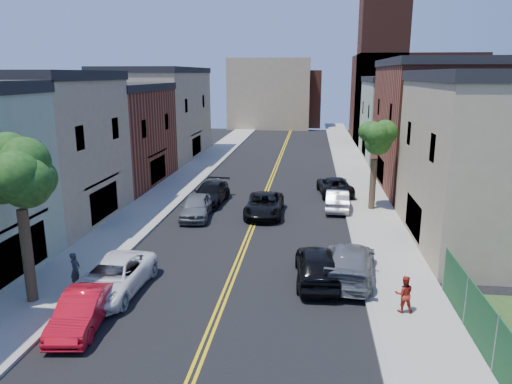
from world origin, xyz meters
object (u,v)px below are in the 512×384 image
(black_car_right, at_px, (317,265))
(dark_car_right_far, at_px, (335,186))
(silver_car_right, at_px, (337,200))
(grey_car_right, at_px, (350,262))
(black_suv_lane, at_px, (264,205))
(pedestrian_right, at_px, (404,294))
(white_pickup, at_px, (113,277))
(black_car_left, at_px, (210,193))
(grey_car_left, at_px, (196,206))
(pedestrian_left, at_px, (75,270))
(red_sedan, at_px, (82,311))

(black_car_right, height_order, dark_car_right_far, black_car_right)
(silver_car_right, xyz_separation_m, dark_car_right_far, (0.00, 4.39, -0.01))
(grey_car_right, xyz_separation_m, black_car_right, (-1.51, -0.52, 0.02))
(black_suv_lane, xyz_separation_m, pedestrian_right, (6.89, -13.22, 0.18))
(white_pickup, distance_m, silver_car_right, 17.92)
(black_car_right, xyz_separation_m, pedestrian_right, (3.39, -2.79, 0.08))
(black_car_right, bearing_deg, silver_car_right, -100.04)
(black_car_right, relative_size, silver_car_right, 1.10)
(silver_car_right, height_order, dark_car_right_far, silver_car_right)
(black_car_right, distance_m, dark_car_right_far, 16.82)
(black_car_left, height_order, silver_car_right, black_car_left)
(white_pickup, distance_m, black_suv_lane, 13.76)
(black_suv_lane, bearing_deg, black_car_right, -71.99)
(grey_car_left, relative_size, grey_car_right, 0.82)
(white_pickup, relative_size, grey_car_left, 1.16)
(grey_car_right, relative_size, pedestrian_right, 3.68)
(black_suv_lane, xyz_separation_m, pedestrian_left, (-7.20, -12.50, 0.20))
(dark_car_right_far, bearing_deg, pedestrian_left, 50.37)
(red_sedan, bearing_deg, pedestrian_right, 4.09)
(grey_car_left, distance_m, dark_car_right_far, 12.07)
(white_pickup, xyz_separation_m, pedestrian_left, (-1.79, 0.15, 0.20))
(red_sedan, xyz_separation_m, black_suv_lane, (5.38, 15.61, 0.05))
(silver_car_right, bearing_deg, dark_car_right_far, -87.41)
(dark_car_right_far, distance_m, black_suv_lane, 8.06)
(pedestrian_right, bearing_deg, dark_car_right_far, -85.14)
(red_sedan, xyz_separation_m, grey_car_right, (10.38, 5.71, 0.13))
(grey_car_left, bearing_deg, black_car_left, 81.60)
(black_car_left, height_order, pedestrian_right, pedestrian_right)
(grey_car_left, xyz_separation_m, pedestrian_left, (-2.72, -11.35, 0.15))
(black_car_right, bearing_deg, black_suv_lane, -74.57)
(red_sedan, xyz_separation_m, white_pickup, (-0.03, 2.96, 0.06))
(grey_car_left, bearing_deg, black_car_right, -55.04)
(grey_car_left, xyz_separation_m, dark_car_right_far, (9.48, 7.47, -0.06))
(black_car_right, relative_size, pedestrian_left, 3.12)
(dark_car_right_far, bearing_deg, black_car_right, 78.18)
(red_sedan, relative_size, black_suv_lane, 0.79)
(grey_car_right, bearing_deg, red_sedan, 35.64)
(grey_car_left, distance_m, grey_car_right, 12.90)
(pedestrian_left, bearing_deg, black_car_left, -12.27)
(silver_car_right, bearing_deg, black_car_right, 85.64)
(red_sedan, height_order, pedestrian_left, pedestrian_left)
(silver_car_right, relative_size, pedestrian_right, 2.92)
(red_sedan, bearing_deg, dark_car_right_far, 57.75)
(black_suv_lane, bearing_deg, red_sedan, -109.55)
(pedestrian_left, bearing_deg, black_car_right, -80.42)
(white_pickup, bearing_deg, black_car_left, 87.68)
(black_car_left, xyz_separation_m, pedestrian_right, (11.19, -15.81, 0.15))
(black_suv_lane, bearing_deg, pedestrian_left, -120.45)
(silver_car_right, distance_m, black_suv_lane, 5.36)
(pedestrian_left, height_order, pedestrian_right, pedestrian_left)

